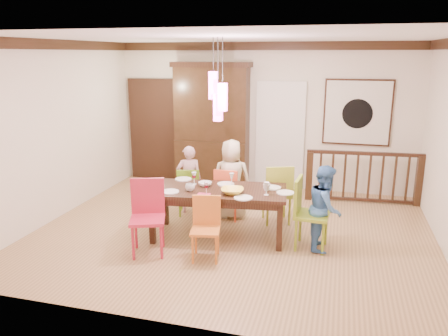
% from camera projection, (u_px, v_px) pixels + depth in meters
% --- Properties ---
extents(floor, '(6.00, 6.00, 0.00)m').
position_uv_depth(floor, '(233.00, 231.00, 6.80)').
color(floor, olive).
rests_on(floor, ground).
extents(ceiling, '(6.00, 6.00, 0.00)m').
position_uv_depth(ceiling, '(234.00, 37.00, 6.06)').
color(ceiling, white).
rests_on(ceiling, wall_back).
extents(wall_back, '(6.00, 0.00, 6.00)m').
position_uv_depth(wall_back, '(263.00, 117.00, 8.76)').
color(wall_back, beige).
rests_on(wall_back, floor).
extents(wall_left, '(0.00, 5.00, 5.00)m').
position_uv_depth(wall_left, '(57.00, 131.00, 7.19)').
color(wall_left, beige).
rests_on(wall_left, floor).
extents(crown_molding, '(6.00, 5.00, 0.16)m').
position_uv_depth(crown_molding, '(234.00, 43.00, 6.08)').
color(crown_molding, black).
rests_on(crown_molding, wall_back).
extents(panel_door, '(1.04, 0.07, 2.24)m').
position_uv_depth(panel_door, '(153.00, 131.00, 9.42)').
color(panel_door, black).
rests_on(panel_door, wall_back).
extents(white_doorway, '(0.97, 0.05, 2.22)m').
position_uv_depth(white_doorway, '(280.00, 137.00, 8.75)').
color(white_doorway, silver).
rests_on(white_doorway, wall_back).
extents(painting, '(1.25, 0.06, 1.25)m').
position_uv_depth(painting, '(357.00, 113.00, 8.24)').
color(painting, black).
rests_on(painting, wall_back).
extents(pendant_cluster, '(0.27, 0.21, 1.14)m').
position_uv_depth(pendant_cluster, '(218.00, 96.00, 6.07)').
color(pendant_cluster, '#FF4CB6').
rests_on(pendant_cluster, ceiling).
extents(dining_table, '(2.08, 1.15, 0.75)m').
position_uv_depth(dining_table, '(218.00, 195.00, 6.44)').
color(dining_table, black).
rests_on(dining_table, floor).
extents(chair_far_left, '(0.46, 0.46, 0.82)m').
position_uv_depth(chair_far_left, '(189.00, 188.00, 7.42)').
color(chair_far_left, '#689F1C').
rests_on(chair_far_left, floor).
extents(chair_far_mid, '(0.41, 0.41, 0.88)m').
position_uv_depth(chair_far_mid, '(229.00, 189.00, 7.22)').
color(chair_far_mid, '#F7582E').
rests_on(chair_far_mid, floor).
extents(chair_far_right, '(0.57, 0.57, 0.98)m').
position_uv_depth(chair_far_right, '(277.00, 189.00, 7.05)').
color(chair_far_right, '#9CA72C').
rests_on(chair_far_right, floor).
extents(chair_near_left, '(0.59, 0.59, 1.02)m').
position_uv_depth(chair_near_left, '(147.00, 213.00, 5.90)').
color(chair_near_left, '#B3203A').
rests_on(chair_near_left, floor).
extents(chair_near_mid, '(0.45, 0.45, 0.84)m').
position_uv_depth(chair_near_mid, '(205.00, 225.00, 5.77)').
color(chair_near_mid, '#CA6C25').
rests_on(chair_near_mid, floor).
extents(chair_end_right, '(0.49, 0.49, 1.01)m').
position_uv_depth(chair_end_right, '(312.00, 209.00, 6.08)').
color(chair_end_right, olive).
rests_on(chair_end_right, floor).
extents(china_hutch, '(1.60, 0.46, 2.52)m').
position_uv_depth(china_hutch, '(212.00, 125.00, 8.88)').
color(china_hutch, black).
rests_on(china_hutch, floor).
extents(balustrade, '(2.07, 0.25, 0.96)m').
position_uv_depth(balustrade, '(363.00, 176.00, 8.00)').
color(balustrade, black).
rests_on(balustrade, floor).
extents(person_far_left, '(0.51, 0.43, 1.18)m').
position_uv_depth(person_far_left, '(189.00, 179.00, 7.48)').
color(person_far_left, '#DDA8B4').
rests_on(person_far_left, floor).
extents(person_far_mid, '(0.73, 0.56, 1.33)m').
position_uv_depth(person_far_mid, '(231.00, 179.00, 7.23)').
color(person_far_mid, beige).
rests_on(person_far_mid, floor).
extents(person_end_right, '(0.47, 0.59, 1.21)m').
position_uv_depth(person_end_right, '(325.00, 208.00, 6.08)').
color(person_end_right, '#4478BE').
rests_on(person_end_right, floor).
extents(serving_bowl, '(0.37, 0.37, 0.08)m').
position_uv_depth(serving_bowl, '(232.00, 191.00, 6.20)').
color(serving_bowl, yellow).
rests_on(serving_bowl, dining_table).
extents(small_bowl, '(0.22, 0.22, 0.06)m').
position_uv_depth(small_bowl, '(205.00, 184.00, 6.55)').
color(small_bowl, white).
rests_on(small_bowl, dining_table).
extents(cup_left, '(0.17, 0.17, 0.11)m').
position_uv_depth(cup_left, '(190.00, 187.00, 6.31)').
color(cup_left, silver).
rests_on(cup_left, dining_table).
extents(cup_right, '(0.13, 0.13, 0.10)m').
position_uv_depth(cup_right, '(267.00, 187.00, 6.33)').
color(cup_right, silver).
rests_on(cup_right, dining_table).
extents(plate_far_left, '(0.26, 0.26, 0.01)m').
position_uv_depth(plate_far_left, '(183.00, 179.00, 6.90)').
color(plate_far_left, white).
rests_on(plate_far_left, dining_table).
extents(plate_far_mid, '(0.26, 0.26, 0.01)m').
position_uv_depth(plate_far_mid, '(226.00, 184.00, 6.64)').
color(plate_far_mid, white).
rests_on(plate_far_mid, dining_table).
extents(plate_far_right, '(0.26, 0.26, 0.01)m').
position_uv_depth(plate_far_right, '(272.00, 188.00, 6.46)').
color(plate_far_right, white).
rests_on(plate_far_right, dining_table).
extents(plate_near_left, '(0.26, 0.26, 0.01)m').
position_uv_depth(plate_near_left, '(170.00, 192.00, 6.27)').
color(plate_near_left, white).
rests_on(plate_near_left, dining_table).
extents(plate_near_mid, '(0.26, 0.26, 0.01)m').
position_uv_depth(plate_near_mid, '(243.00, 198.00, 6.01)').
color(plate_near_mid, white).
rests_on(plate_near_mid, dining_table).
extents(plate_end_right, '(0.26, 0.26, 0.01)m').
position_uv_depth(plate_end_right, '(286.00, 193.00, 6.23)').
color(plate_end_right, white).
rests_on(plate_end_right, dining_table).
extents(wine_glass_a, '(0.08, 0.08, 0.19)m').
position_uv_depth(wine_glass_a, '(194.00, 178.00, 6.63)').
color(wine_glass_a, '#590C19').
rests_on(wine_glass_a, dining_table).
extents(wine_glass_b, '(0.08, 0.08, 0.19)m').
position_uv_depth(wine_glass_b, '(232.00, 179.00, 6.58)').
color(wine_glass_b, silver).
rests_on(wine_glass_b, dining_table).
extents(wine_glass_c, '(0.08, 0.08, 0.19)m').
position_uv_depth(wine_glass_c, '(206.00, 188.00, 6.14)').
color(wine_glass_c, '#590C19').
rests_on(wine_glass_c, dining_table).
extents(wine_glass_d, '(0.08, 0.08, 0.19)m').
position_uv_depth(wine_glass_d, '(266.00, 189.00, 6.12)').
color(wine_glass_d, silver).
rests_on(wine_glass_d, dining_table).
extents(napkin, '(0.18, 0.14, 0.01)m').
position_uv_depth(napkin, '(204.00, 195.00, 6.13)').
color(napkin, '#D83359').
rests_on(napkin, dining_table).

